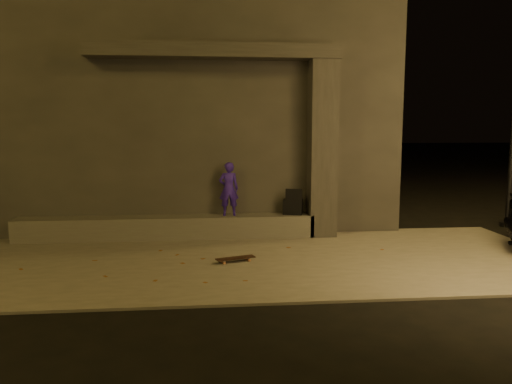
{
  "coord_description": "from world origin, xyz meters",
  "views": [
    {
      "loc": [
        -0.66,
        -6.38,
        2.32
      ],
      "look_at": [
        0.16,
        2.0,
        1.2
      ],
      "focal_mm": 35.0,
      "sensor_mm": 36.0,
      "label": 1
    }
  ],
  "objects": [
    {
      "name": "ground",
      "position": [
        0.0,
        0.0,
        0.0
      ],
      "size": [
        120.0,
        120.0,
        0.0
      ],
      "primitive_type": "plane",
      "color": "black",
      "rests_on": "ground"
    },
    {
      "name": "sidewalk",
      "position": [
        0.0,
        2.0,
        0.02
      ],
      "size": [
        11.0,
        4.4,
        0.04
      ],
      "primitive_type": "cube",
      "color": "#656059",
      "rests_on": "ground"
    },
    {
      "name": "building",
      "position": [
        -1.0,
        6.49,
        2.61
      ],
      "size": [
        9.0,
        5.1,
        5.22
      ],
      "color": "#32302E",
      "rests_on": "ground"
    },
    {
      "name": "ledge",
      "position": [
        -1.5,
        3.75,
        0.27
      ],
      "size": [
        6.0,
        0.55,
        0.45
      ],
      "primitive_type": "cube",
      "color": "#57544E",
      "rests_on": "sidewalk"
    },
    {
      "name": "column",
      "position": [
        1.7,
        3.75,
        1.84
      ],
      "size": [
        0.55,
        0.55,
        3.6
      ],
      "primitive_type": "cube",
      "color": "#32302E",
      "rests_on": "sidewalk"
    },
    {
      "name": "canopy",
      "position": [
        -0.5,
        3.8,
        3.78
      ],
      "size": [
        5.0,
        0.7,
        0.28
      ],
      "primitive_type": "cube",
      "color": "#32302E",
      "rests_on": "column"
    },
    {
      "name": "skateboarder",
      "position": [
        -0.23,
        3.75,
        1.04
      ],
      "size": [
        0.41,
        0.27,
        1.1
      ],
      "primitive_type": "imported",
      "rotation": [
        0.0,
        0.0,
        3.17
      ],
      "color": "#2D179A",
      "rests_on": "ledge"
    },
    {
      "name": "backpack",
      "position": [
        1.1,
        3.75,
        0.68
      ],
      "size": [
        0.45,
        0.36,
        0.55
      ],
      "rotation": [
        0.0,
        0.0,
        -0.31
      ],
      "color": "black",
      "rests_on": "ledge"
    },
    {
      "name": "skateboard",
      "position": [
        -0.21,
        1.81,
        0.1
      ],
      "size": [
        0.69,
        0.37,
        0.07
      ],
      "rotation": [
        0.0,
        0.0,
        0.31
      ],
      "color": "black",
      "rests_on": "sidewalk"
    }
  ]
}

